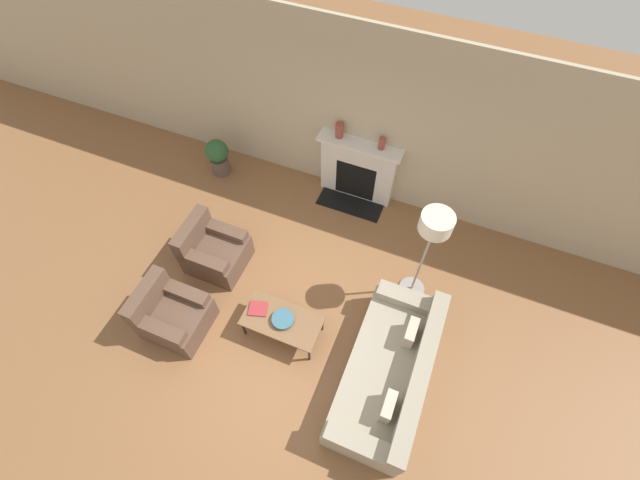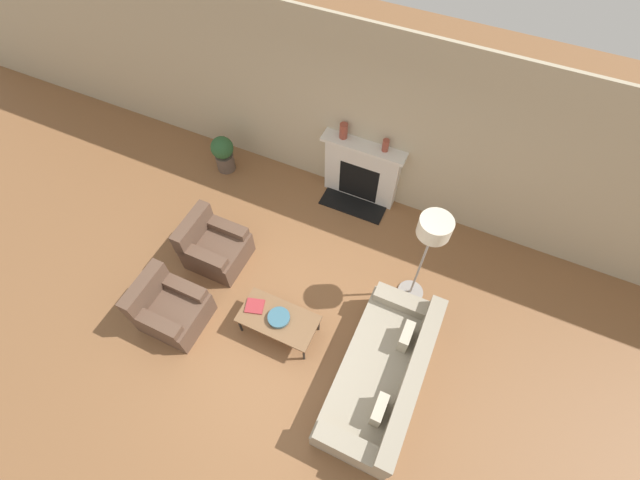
{
  "view_description": "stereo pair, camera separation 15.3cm",
  "coord_description": "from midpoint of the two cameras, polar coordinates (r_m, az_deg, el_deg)",
  "views": [
    {
      "loc": [
        1.16,
        -1.78,
        5.59
      ],
      "look_at": [
        -0.15,
        1.43,
        0.45
      ],
      "focal_mm": 24.0,
      "sensor_mm": 36.0,
      "label": 1
    },
    {
      "loc": [
        1.3,
        -1.71,
        5.59
      ],
      "look_at": [
        -0.15,
        1.43,
        0.45
      ],
      "focal_mm": 24.0,
      "sensor_mm": 36.0,
      "label": 2
    }
  ],
  "objects": [
    {
      "name": "ground_plane",
      "position": [
        5.99,
        -4.71,
        -13.48
      ],
      "size": [
        18.0,
        18.0,
        0.0
      ],
      "primitive_type": "plane",
      "color": "brown"
    },
    {
      "name": "potted_plant",
      "position": [
        7.61,
        -14.02,
        10.81
      ],
      "size": [
        0.38,
        0.38,
        0.68
      ],
      "color": "brown",
      "rests_on": "ground_plane"
    },
    {
      "name": "coffee_table",
      "position": [
        5.73,
        -5.84,
        -10.69
      ],
      "size": [
        1.04,
        0.53,
        0.39
      ],
      "color": "brown",
      "rests_on": "ground_plane"
    },
    {
      "name": "armchair_far",
      "position": [
        6.49,
        -14.69,
        -1.41
      ],
      "size": [
        0.82,
        0.75,
        0.8
      ],
      "rotation": [
        0.0,
        0.0,
        1.57
      ],
      "color": "brown",
      "rests_on": "ground_plane"
    },
    {
      "name": "wall_back",
      "position": [
        6.4,
        6.01,
        15.36
      ],
      "size": [
        18.0,
        0.06,
        2.9
      ],
      "color": "#BCAD8E",
      "rests_on": "ground_plane"
    },
    {
      "name": "mantel_vase_center_left",
      "position": [
        6.4,
        7.55,
        12.65
      ],
      "size": [
        0.1,
        0.1,
        0.2
      ],
      "color": "brown",
      "rests_on": "fireplace"
    },
    {
      "name": "bowl",
      "position": [
        5.66,
        -5.76,
        -10.48
      ],
      "size": [
        0.29,
        0.29,
        0.07
      ],
      "color": "#38667A",
      "rests_on": "coffee_table"
    },
    {
      "name": "armchair_near",
      "position": [
        6.15,
        -19.83,
        -9.35
      ],
      "size": [
        0.82,
        0.75,
        0.8
      ],
      "rotation": [
        0.0,
        0.0,
        1.57
      ],
      "color": "brown",
      "rests_on": "ground_plane"
    },
    {
      "name": "floor_lamp",
      "position": [
        5.21,
        14.03,
        1.02
      ],
      "size": [
        0.4,
        0.4,
        1.75
      ],
      "color": "gray",
      "rests_on": "ground_plane"
    },
    {
      "name": "book",
      "position": [
        5.79,
        -9.03,
        -9.05
      ],
      "size": [
        0.29,
        0.27,
        0.02
      ],
      "rotation": [
        0.0,
        0.0,
        0.3
      ],
      "color": "#9E2D33",
      "rests_on": "coffee_table"
    },
    {
      "name": "couch",
      "position": [
        5.6,
        8.5,
        -17.03
      ],
      "size": [
        0.94,
        2.1,
        0.76
      ],
      "rotation": [
        0.0,
        0.0,
        -1.57
      ],
      "color": "#9E937F",
      "rests_on": "ground_plane"
    },
    {
      "name": "mantel_vase_left",
      "position": [
        6.52,
        1.9,
        14.42
      ],
      "size": [
        0.12,
        0.12,
        0.25
      ],
      "color": "brown",
      "rests_on": "fireplace"
    },
    {
      "name": "fireplace",
      "position": [
        6.92,
        4.39,
        9.21
      ],
      "size": [
        1.31,
        0.59,
        1.14
      ],
      "color": "silver",
      "rests_on": "ground_plane"
    }
  ]
}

